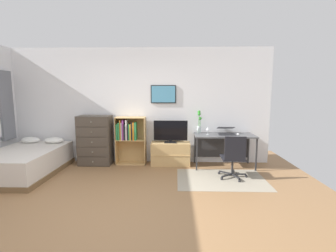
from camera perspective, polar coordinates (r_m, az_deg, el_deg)
The scene contains 14 objects.
ground_plane at distance 3.86m, azimuth -11.79°, elevation -18.17°, with size 7.20×7.20×0.00m, color #936B44.
wall_back_with_posters at distance 5.86m, azimuth -6.54°, elevation 4.66°, with size 6.12×0.09×2.70m.
area_rug at distance 4.98m, azimuth 12.27°, elevation -12.00°, with size 1.70×1.20×0.01m, color #9E937F.
bed at distance 5.88m, azimuth -30.32°, elevation -7.16°, with size 1.27×1.90×0.64m.
dresser at distance 5.93m, azimuth -16.61°, elevation -3.18°, with size 0.75×0.46×1.14m.
bookshelf at distance 5.78m, azimuth -9.12°, elevation -2.16°, with size 0.69×0.30×1.11m.
tv_stand at distance 5.72m, azimuth 0.61°, elevation -6.44°, with size 0.89×0.41×0.53m.
television at distance 5.59m, azimuth 0.61°, elevation -1.35°, with size 0.77×0.16×0.51m.
desk at distance 5.71m, azimuth 12.82°, elevation -3.09°, with size 1.33×0.64×0.74m.
office_chair at distance 4.92m, azimuth 15.07°, elevation -6.78°, with size 0.56×0.58×0.86m.
laptop at distance 5.68m, azimuth 13.44°, elevation -1.18°, with size 0.38×0.41×0.17m.
computer_mouse at distance 5.64m, azimuth 16.01°, elevation -1.84°, with size 0.06×0.10×0.03m, color silver.
bamboo_vase at distance 5.68m, azimuth 7.29°, elevation 0.69°, with size 0.10×0.10×0.52m.
wine_glass at distance 5.50m, azimuth 9.28°, elevation -0.63°, with size 0.07×0.07×0.18m.
Camera 1 is at (0.86, -3.36, 1.70)m, focal length 26.13 mm.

